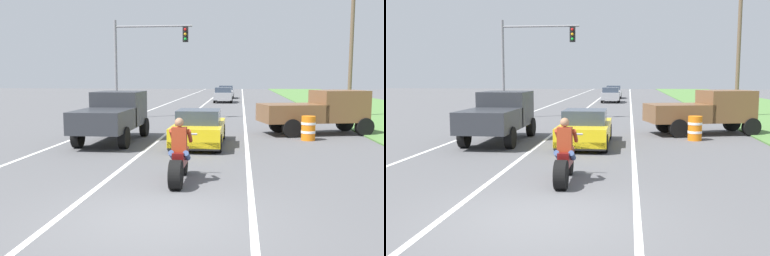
{
  "view_description": "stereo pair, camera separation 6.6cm",
  "coord_description": "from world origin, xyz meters",
  "views": [
    {
      "loc": [
        1.55,
        -7.72,
        2.63
      ],
      "look_at": [
        0.04,
        5.67,
        1.0
      ],
      "focal_mm": 40.42,
      "sensor_mm": 36.0,
      "label": 1
    },
    {
      "loc": [
        1.61,
        -7.71,
        2.63
      ],
      "look_at": [
        0.04,
        5.67,
        1.0
      ],
      "focal_mm": 40.42,
      "sensor_mm": 36.0,
      "label": 2
    }
  ],
  "objects": [
    {
      "name": "pickup_truck_left_lane_dark_grey",
      "position": [
        -3.51,
        9.02,
        1.11
      ],
      "size": [
        2.02,
        4.8,
        1.98
      ],
      "color": "#2D3035",
      "rests_on": "ground"
    },
    {
      "name": "motorcycle_with_rider",
      "position": [
        0.07,
        2.58,
        0.59
      ],
      "size": [
        0.7,
        2.21,
        1.62
      ],
      "color": "black",
      "rests_on": "ground"
    },
    {
      "name": "distant_car_far_ahead",
      "position": [
        -0.18,
        35.47,
        0.77
      ],
      "size": [
        1.8,
        4.0,
        1.5
      ],
      "color": "#99999E",
      "rests_on": "ground"
    },
    {
      "name": "traffic_light_mast_near",
      "position": [
        -4.63,
        18.41,
        4.01
      ],
      "size": [
        4.82,
        0.34,
        6.0
      ],
      "color": "gray",
      "rests_on": "ground"
    },
    {
      "name": "sports_car_yellow",
      "position": [
        -0.01,
        8.5,
        0.63
      ],
      "size": [
        1.84,
        4.3,
        1.37
      ],
      "color": "yellow",
      "rests_on": "ground"
    },
    {
      "name": "lane_stripe_left_solid",
      "position": [
        -5.4,
        20.0,
        0.0
      ],
      "size": [
        0.14,
        120.0,
        0.01
      ],
      "primitive_type": "cube",
      "color": "white",
      "rests_on": "ground"
    },
    {
      "name": "construction_barrel_nearest",
      "position": [
        4.31,
        10.23,
        0.5
      ],
      "size": [
        0.58,
        0.58,
        1.0
      ],
      "color": "orange",
      "rests_on": "ground"
    },
    {
      "name": "construction_barrel_mid",
      "position": [
        4.25,
        14.14,
        0.5
      ],
      "size": [
        0.58,
        0.58,
        1.0
      ],
      "color": "orange",
      "rests_on": "ground"
    },
    {
      "name": "lane_stripe_centre_dashed",
      "position": [
        -1.8,
        20.0,
        0.0
      ],
      "size": [
        0.14,
        120.0,
        0.01
      ],
      "primitive_type": "cube",
      "color": "white",
      "rests_on": "ground"
    },
    {
      "name": "utility_pole_roadside",
      "position": [
        8.46,
        20.9,
        4.44
      ],
      "size": [
        0.24,
        0.24,
        8.88
      ],
      "primitive_type": "cylinder",
      "color": "brown",
      "rests_on": "ground"
    },
    {
      "name": "distant_car_further_ahead",
      "position": [
        -0.18,
        43.62,
        0.77
      ],
      "size": [
        1.8,
        4.0,
        1.5
      ],
      "color": "#B2B2B7",
      "rests_on": "ground"
    },
    {
      "name": "pickup_truck_right_shoulder_brown",
      "position": [
        5.07,
        12.25,
        1.11
      ],
      "size": [
        5.14,
        3.14,
        1.98
      ],
      "color": "brown",
      "rests_on": "ground"
    },
    {
      "name": "lane_stripe_right_solid",
      "position": [
        1.8,
        20.0,
        0.0
      ],
      "size": [
        0.14,
        120.0,
        0.01
      ],
      "primitive_type": "cube",
      "color": "white",
      "rests_on": "ground"
    },
    {
      "name": "ground_plane",
      "position": [
        0.0,
        0.0,
        0.0
      ],
      "size": [
        160.0,
        160.0,
        0.0
      ],
      "primitive_type": "plane",
      "color": "#565659"
    }
  ]
}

